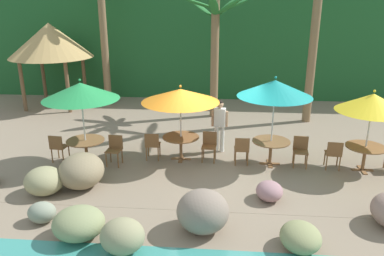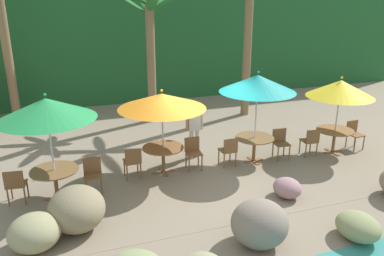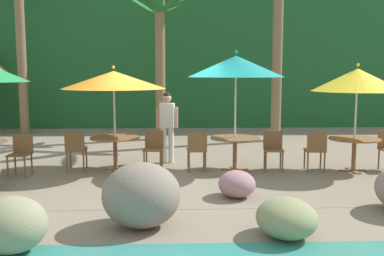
# 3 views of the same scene
# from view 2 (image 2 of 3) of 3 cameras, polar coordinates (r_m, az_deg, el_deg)

# --- Properties ---
(ground_plane) EXTENTS (120.00, 120.00, 0.00)m
(ground_plane) POSITION_cam_2_polar(r_m,az_deg,el_deg) (10.56, 1.56, -6.56)
(ground_plane) COLOR gray
(terrace_deck) EXTENTS (18.00, 5.20, 0.01)m
(terrace_deck) POSITION_cam_2_polar(r_m,az_deg,el_deg) (10.56, 1.56, -6.54)
(terrace_deck) COLOR gray
(terrace_deck) RESTS_ON ground
(foliage_backdrop) EXTENTS (28.00, 2.40, 6.00)m
(foliage_backdrop) POSITION_cam_2_polar(r_m,az_deg,el_deg) (18.29, -8.71, 13.86)
(foliage_backdrop) COLOR #1E5628
(foliage_backdrop) RESTS_ON ground
(rock_seawall) EXTENTS (15.18, 3.60, 0.92)m
(rock_seawall) POSITION_cam_2_polar(r_m,az_deg,el_deg) (7.72, 1.58, -13.88)
(rock_seawall) COLOR gray
(rock_seawall) RESTS_ON ground
(umbrella_green) EXTENTS (2.16, 2.16, 2.55)m
(umbrella_green) POSITION_cam_2_polar(r_m,az_deg,el_deg) (9.03, -20.70, 2.67)
(umbrella_green) COLOR silver
(umbrella_green) RESTS_ON ground
(dining_table_green) EXTENTS (1.10, 1.10, 0.74)m
(dining_table_green) POSITION_cam_2_polar(r_m,az_deg,el_deg) (9.57, -19.60, -6.50)
(dining_table_green) COLOR brown
(dining_table_green) RESTS_ON ground
(chair_green_seaward) EXTENTS (0.45, 0.46, 0.87)m
(chair_green_seaward) POSITION_cam_2_polar(r_m,az_deg,el_deg) (9.65, -14.45, -6.42)
(chair_green_seaward) COLOR brown
(chair_green_seaward) RESTS_ON ground
(chair_green_inland) EXTENTS (0.47, 0.47, 0.87)m
(chair_green_inland) POSITION_cam_2_polar(r_m,az_deg,el_deg) (9.69, -24.61, -7.52)
(chair_green_inland) COLOR brown
(chair_green_inland) RESTS_ON ground
(umbrella_orange) EXTENTS (2.28, 2.28, 2.31)m
(umbrella_orange) POSITION_cam_2_polar(r_m,az_deg,el_deg) (9.89, -4.47, 3.98)
(umbrella_orange) COLOR silver
(umbrella_orange) RESTS_ON ground
(dining_table_orange) EXTENTS (1.10, 1.10, 0.74)m
(dining_table_orange) POSITION_cam_2_polar(r_m,az_deg,el_deg) (10.34, -4.28, -3.47)
(dining_table_orange) COLOR brown
(dining_table_orange) RESTS_ON ground
(chair_orange_seaward) EXTENTS (0.45, 0.46, 0.87)m
(chair_orange_seaward) POSITION_cam_2_polar(r_m,az_deg,el_deg) (10.63, 0.15, -3.35)
(chair_orange_seaward) COLOR brown
(chair_orange_seaward) RESTS_ON ground
(chair_orange_inland) EXTENTS (0.43, 0.44, 0.87)m
(chair_orange_inland) POSITION_cam_2_polar(r_m,az_deg,el_deg) (10.11, -8.75, -4.81)
(chair_orange_inland) COLOR brown
(chair_orange_inland) RESTS_ON ground
(umbrella_teal) EXTENTS (2.10, 2.10, 2.64)m
(umbrella_teal) POSITION_cam_2_polar(r_m,az_deg,el_deg) (10.68, 9.67, 6.48)
(umbrella_teal) COLOR silver
(umbrella_teal) RESTS_ON ground
(dining_table_teal) EXTENTS (1.10, 1.10, 0.74)m
(dining_table_teal) POSITION_cam_2_polar(r_m,az_deg,el_deg) (11.16, 9.20, -1.96)
(dining_table_teal) COLOR brown
(dining_table_teal) RESTS_ON ground
(chair_teal_seaward) EXTENTS (0.47, 0.47, 0.87)m
(chair_teal_seaward) POSITION_cam_2_polar(r_m,az_deg,el_deg) (11.60, 12.92, -1.91)
(chair_teal_seaward) COLOR brown
(chair_teal_seaward) RESTS_ON ground
(chair_teal_inland) EXTENTS (0.43, 0.44, 0.87)m
(chair_teal_inland) POSITION_cam_2_polar(r_m,az_deg,el_deg) (10.74, 5.47, -3.22)
(chair_teal_inland) COLOR brown
(chair_teal_inland) RESTS_ON ground
(umbrella_yellow) EXTENTS (1.94, 1.94, 2.36)m
(umbrella_yellow) POSITION_cam_2_polar(r_m,az_deg,el_deg) (12.02, 21.07, 5.45)
(umbrella_yellow) COLOR silver
(umbrella_yellow) RESTS_ON ground
(dining_table_yellow) EXTENTS (1.10, 1.10, 0.74)m
(dining_table_yellow) POSITION_cam_2_polar(r_m,az_deg,el_deg) (12.39, 20.32, -0.79)
(dining_table_yellow) COLOR brown
(dining_table_yellow) RESTS_ON ground
(chair_yellow_seaward) EXTENTS (0.44, 0.45, 0.87)m
(chair_yellow_seaward) POSITION_cam_2_polar(r_m,az_deg,el_deg) (13.05, 22.79, -0.60)
(chair_yellow_seaward) COLOR brown
(chair_yellow_seaward) RESTS_ON ground
(chair_yellow_inland) EXTENTS (0.46, 0.46, 0.87)m
(chair_yellow_inland) POSITION_cam_2_polar(r_m,az_deg,el_deg) (11.90, 17.11, -1.75)
(chair_yellow_inland) COLOR brown
(chair_yellow_inland) RESTS_ON ground
(palm_tree_second) EXTENTS (2.67, 2.77, 4.74)m
(palm_tree_second) POSITION_cam_2_polar(r_m,az_deg,el_deg) (14.32, -6.11, 13.80)
(palm_tree_second) COLOR brown
(palm_tree_second) RESTS_ON ground
(waiter_in_white) EXTENTS (0.52, 0.25, 1.70)m
(waiter_in_white) POSITION_cam_2_polar(r_m,az_deg,el_deg) (11.18, 0.34, 0.37)
(waiter_in_white) COLOR white
(waiter_in_white) RESTS_ON ground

